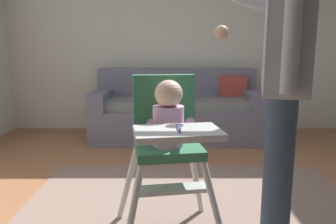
# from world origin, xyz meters

# --- Properties ---
(ground) EXTENTS (6.15, 6.41, 0.10)m
(ground) POSITION_xyz_m (0.00, 0.00, -0.05)
(ground) COLOR #A66B46
(wall_far) EXTENTS (5.35, 0.06, 2.66)m
(wall_far) POSITION_xyz_m (0.00, 2.44, 1.33)
(wall_far) COLOR silver
(wall_far) RESTS_ON ground
(couch) EXTENTS (2.06, 0.86, 0.86)m
(couch) POSITION_xyz_m (0.01, 1.92, 0.33)
(couch) COLOR slate
(couch) RESTS_ON ground
(high_chair) EXTENTS (0.69, 0.79, 0.96)m
(high_chair) POSITION_xyz_m (-0.11, -0.33, 0.65)
(high_chair) COLOR silver
(high_chair) RESTS_ON ground
(adult_standing) EXTENTS (0.50, 0.58, 1.67)m
(adult_standing) POSITION_xyz_m (0.46, -0.48, 0.95)
(adult_standing) COLOR #37465E
(adult_standing) RESTS_ON ground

